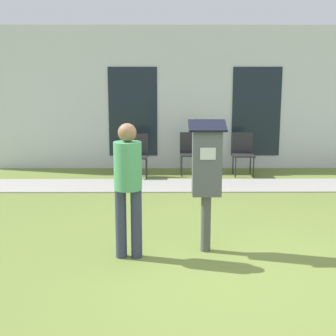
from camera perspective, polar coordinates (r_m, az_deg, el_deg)
name	(u,v)px	position (r m, az deg, el deg)	size (l,w,h in m)	color
ground_plane	(228,273)	(5.23, 7.27, -12.55)	(40.00, 40.00, 0.00)	olive
sidewalk	(200,185)	(9.11, 3.89, -2.13)	(12.00, 1.10, 0.02)	#A3A099
building_facade	(194,98)	(10.79, 3.25, 8.46)	(10.00, 0.26, 3.20)	silver
parking_meter	(207,169)	(5.53, 4.74, -0.12)	(0.44, 0.31, 1.59)	#4C4C4C
person_standing	(128,180)	(5.35, -4.91, -1.48)	(0.32, 0.32, 1.58)	#333851
outdoor_chair_left	(137,152)	(9.84, -3.75, 1.95)	(0.44, 0.44, 0.90)	#262628
outdoor_chair_middle	(190,150)	(10.13, 2.72, 2.22)	(0.44, 0.44, 0.90)	#262628
outdoor_chair_right	(243,151)	(10.16, 9.11, 2.12)	(0.44, 0.44, 0.90)	#262628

